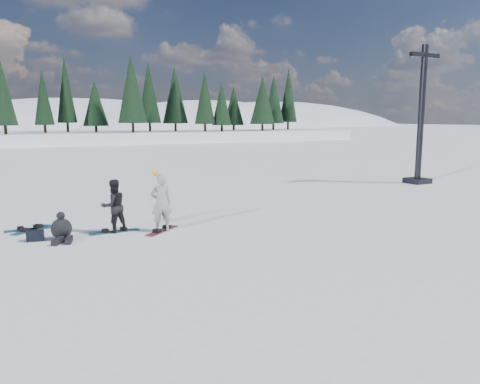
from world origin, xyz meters
The scene contains 10 objects.
ground centered at (0.00, 0.00, 0.00)m, with size 420.00×420.00×0.00m, color white.
lift_tower centered at (14.06, 4.25, 2.95)m, with size 2.00×1.13×7.26m.
snowboarder_woman centered at (-1.53, -0.31, 0.91)m, with size 0.67×0.45×1.95m.
snowboarder_man centered at (-2.88, 0.19, 0.82)m, with size 0.80×0.62×1.64m, color black.
seated_rider centered at (-4.42, -0.09, 0.32)m, with size 0.73×1.06×0.82m.
gear_bag centered at (-5.12, 0.17, 0.15)m, with size 0.45×0.30×0.30m, color black.
snowboard_woman centered at (-1.53, -0.31, 0.01)m, with size 1.50×0.28×0.03m, color maroon.
snowboard_man centered at (-2.88, 0.19, 0.01)m, with size 1.50×0.28×0.03m, color #156D78.
snowboard_loose_a centered at (-5.18, 1.59, 0.01)m, with size 1.50×0.28×0.03m, color #1B6798.
snowboard_loose_c centered at (-5.21, 1.71, 0.01)m, with size 1.50×0.28×0.03m, color #166879.
Camera 1 is at (-5.52, -14.12, 3.48)m, focal length 35.00 mm.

